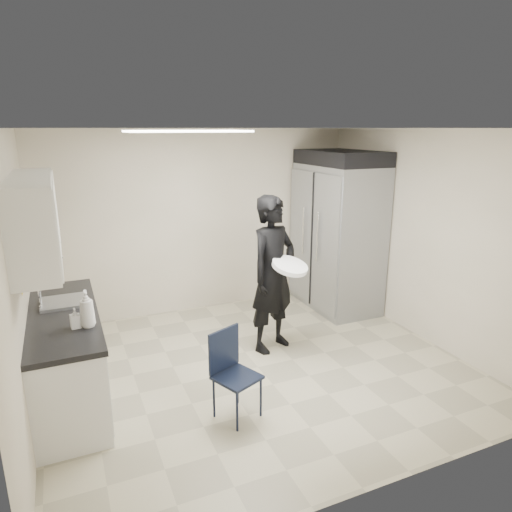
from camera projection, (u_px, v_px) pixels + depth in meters
name	position (u px, v px, depth m)	size (l,w,h in m)	color
floor	(258.00, 367.00, 5.14)	(4.50, 4.50, 0.00)	#AFA78A
ceiling	(258.00, 128.00, 4.44)	(4.50, 4.50, 0.00)	silver
back_wall	(202.00, 222.00, 6.56)	(4.50, 4.50, 0.00)	beige
left_wall	(19.00, 285.00, 3.93)	(4.00, 4.00, 0.00)	beige
right_wall	(424.00, 237.00, 5.65)	(4.00, 4.00, 0.00)	beige
ceiling_panel	(188.00, 131.00, 4.57)	(1.20, 0.60, 0.02)	white
lower_counter	(67.00, 358.00, 4.45)	(0.60, 1.90, 0.86)	silver
countertop	(62.00, 315.00, 4.33)	(0.64, 1.95, 0.05)	black
sink	(64.00, 307.00, 4.56)	(0.42, 0.40, 0.14)	gray
faucet	(40.00, 296.00, 4.45)	(0.02, 0.02, 0.24)	silver
upper_cabinets	(34.00, 219.00, 4.03)	(0.35, 1.80, 0.75)	silver
towel_dispenser	(34.00, 219.00, 5.08)	(0.22, 0.30, 0.35)	black
notice_sticker_left	(22.00, 290.00, 4.04)	(0.00, 0.12, 0.07)	yellow
notice_sticker_right	(24.00, 287.00, 4.23)	(0.00, 0.12, 0.07)	yellow
commercial_fridge	(337.00, 238.00, 6.68)	(0.80, 1.35, 2.10)	gray
fridge_compressor	(341.00, 158.00, 6.37)	(0.80, 1.35, 0.20)	black
folding_chair	(237.00, 377.00, 4.16)	(0.36, 0.36, 0.81)	black
man_tuxedo	(273.00, 274.00, 5.37)	(0.69, 0.46, 1.87)	black
bucket_lid	(290.00, 266.00, 5.17)	(0.41, 0.41, 0.05)	white
soap_bottle_a	(87.00, 309.00, 3.98)	(0.13, 0.13, 0.34)	white
soap_bottle_b	(75.00, 318.00, 3.98)	(0.08, 0.08, 0.18)	#A2A4AE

